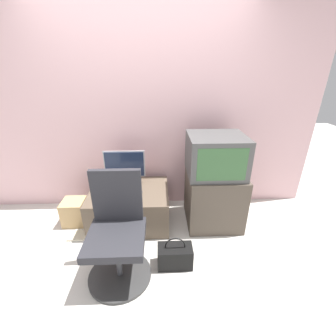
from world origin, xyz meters
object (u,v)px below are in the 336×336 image
at_px(book, 79,236).
at_px(cardboard_box_lower, 75,212).
at_px(keyboard, 122,193).
at_px(main_monitor, 125,168).
at_px(office_chair, 117,236).
at_px(crt_tv, 216,155).
at_px(handbag, 175,256).
at_px(mouse, 140,192).

bearing_deg(book, cardboard_box_lower, 113.44).
bearing_deg(keyboard, cardboard_box_lower, 174.92).
bearing_deg(main_monitor, office_chair, -87.29).
xyz_separation_m(crt_tv, handbag, (-0.49, -0.68, -0.77)).
height_order(crt_tv, office_chair, crt_tv).
height_order(main_monitor, book, main_monitor).
bearing_deg(crt_tv, keyboard, -179.01).
relative_size(keyboard, book, 1.27).
bearing_deg(handbag, keyboard, 131.06).
xyz_separation_m(mouse, crt_tv, (0.86, 0.02, 0.44)).
bearing_deg(handbag, office_chair, -174.57).
bearing_deg(mouse, crt_tv, 1.45).
bearing_deg(keyboard, handbag, -48.94).
bearing_deg(book, handbag, -22.45).
relative_size(mouse, office_chair, 0.06).
xyz_separation_m(main_monitor, office_chair, (0.05, -0.96, -0.23)).
distance_m(cardboard_box_lower, book, 0.33).
height_order(mouse, handbag, mouse).
xyz_separation_m(main_monitor, keyboard, (-0.02, -0.25, -0.20)).
bearing_deg(book, crt_tv, 8.69).
relative_size(keyboard, mouse, 5.35).
height_order(crt_tv, cardboard_box_lower, crt_tv).
bearing_deg(mouse, main_monitor, 128.37).
xyz_separation_m(handbag, book, (-1.07, 0.44, -0.10)).
bearing_deg(cardboard_box_lower, handbag, -31.08).
bearing_deg(office_chair, cardboard_box_lower, 131.33).
bearing_deg(crt_tv, cardboard_box_lower, 178.77).
distance_m(keyboard, cardboard_box_lower, 0.68).
height_order(keyboard, office_chair, office_chair).
xyz_separation_m(crt_tv, cardboard_box_lower, (-1.68, 0.04, -0.73)).
bearing_deg(cardboard_box_lower, office_chair, -48.67).
height_order(office_chair, cardboard_box_lower, office_chair).
bearing_deg(keyboard, office_chair, -85.09).
relative_size(office_chair, handbag, 2.97).
bearing_deg(main_monitor, keyboard, -93.68).
relative_size(keyboard, cardboard_box_lower, 0.98).
xyz_separation_m(main_monitor, cardboard_box_lower, (-0.63, -0.19, -0.49)).
distance_m(office_chair, handbag, 0.60).
height_order(main_monitor, office_chair, office_chair).
distance_m(mouse, handbag, 0.83).
height_order(handbag, book, handbag).
distance_m(mouse, office_chair, 0.73).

